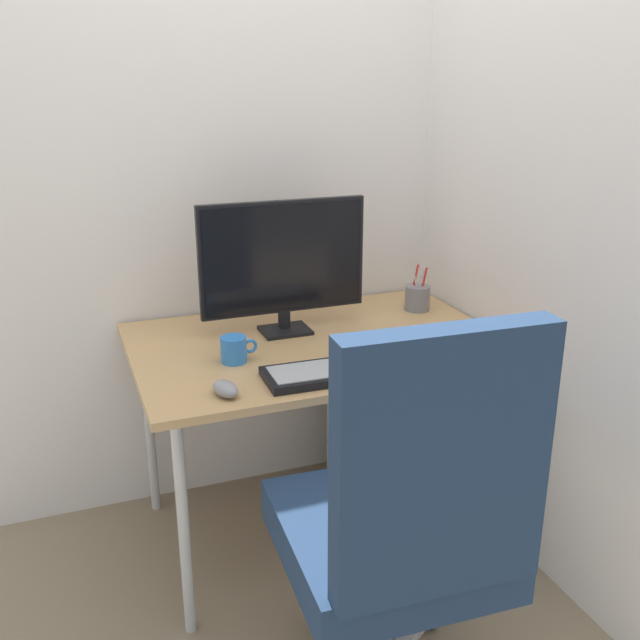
# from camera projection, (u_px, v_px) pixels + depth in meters

# --- Properties ---
(ground_plane) EXTENTS (8.00, 8.00, 0.00)m
(ground_plane) POSITION_uv_depth(u_px,v_px,m) (318.00, 527.00, 2.58)
(ground_plane) COLOR gray
(wall_back) EXTENTS (2.49, 0.04, 2.80)m
(wall_back) POSITION_uv_depth(u_px,v_px,m) (273.00, 121.00, 2.51)
(wall_back) COLOR white
(wall_back) RESTS_ON ground_plane
(wall_side_right) EXTENTS (0.04, 2.10, 2.80)m
(wall_side_right) POSITION_uv_depth(u_px,v_px,m) (531.00, 128.00, 2.18)
(wall_side_right) COLOR white
(wall_side_right) RESTS_ON ground_plane
(desk) EXTENTS (1.20, 0.82, 0.73)m
(desk) POSITION_uv_depth(u_px,v_px,m) (317.00, 355.00, 2.36)
(desk) COLOR tan
(desk) RESTS_ON ground_plane
(office_chair) EXTENTS (0.57, 0.60, 1.12)m
(office_chair) POSITION_uv_depth(u_px,v_px,m) (403.00, 523.00, 1.62)
(office_chair) COLOR black
(office_chair) RESTS_ON ground_plane
(filing_cabinet) EXTENTS (0.43, 0.56, 0.59)m
(filing_cabinet) POSITION_uv_depth(u_px,v_px,m) (409.00, 441.00, 2.58)
(filing_cabinet) COLOR #B2B5BA
(filing_cabinet) RESTS_ON ground_plane
(monitor) EXTENTS (0.57, 0.13, 0.45)m
(monitor) POSITION_uv_depth(u_px,v_px,m) (283.00, 261.00, 2.35)
(monitor) COLOR black
(monitor) RESTS_ON desk
(keyboard) EXTENTS (0.44, 0.18, 0.03)m
(keyboard) POSITION_uv_depth(u_px,v_px,m) (338.00, 371.00, 2.07)
(keyboard) COLOR black
(keyboard) RESTS_ON desk
(mouse) EXTENTS (0.08, 0.11, 0.04)m
(mouse) POSITION_uv_depth(u_px,v_px,m) (225.00, 389.00, 1.93)
(mouse) COLOR gray
(mouse) RESTS_ON desk
(pen_holder) EXTENTS (0.09, 0.09, 0.17)m
(pen_holder) POSITION_uv_depth(u_px,v_px,m) (417.00, 297.00, 2.64)
(pen_holder) COLOR slate
(pen_holder) RESTS_ON desk
(notebook) EXTENTS (0.16, 0.20, 0.02)m
(notebook) POSITION_uv_depth(u_px,v_px,m) (470.00, 348.00, 2.25)
(notebook) COLOR #B23333
(notebook) RESTS_ON desk
(coffee_mug) EXTENTS (0.11, 0.08, 0.08)m
(coffee_mug) POSITION_uv_depth(u_px,v_px,m) (234.00, 349.00, 2.16)
(coffee_mug) COLOR #337FD8
(coffee_mug) RESTS_ON desk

